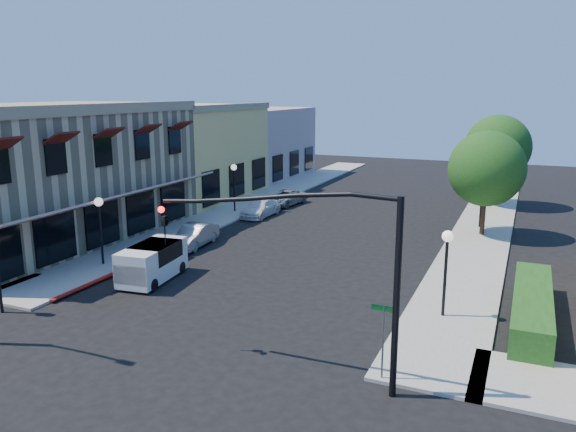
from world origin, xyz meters
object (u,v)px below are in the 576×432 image
at_px(parked_car_a, 152,253).
at_px(parked_car_c, 261,208).
at_px(street_tree_b, 497,148).
at_px(street_tree_a, 487,169).
at_px(parked_car_b, 194,236).
at_px(lamppost_left_near, 99,214).
at_px(parked_car_d, 285,198).
at_px(lamppost_right_far, 482,187).
at_px(lamppost_right_near, 447,252).
at_px(white_van, 152,260).
at_px(lamppost_left_far, 234,176).
at_px(street_name_sign, 383,330).
at_px(signal_mast_arm, 326,255).

bearing_deg(parked_car_a, parked_car_c, 93.78).
relative_size(street_tree_b, parked_car_c, 1.72).
height_order(street_tree_b, parked_car_a, street_tree_b).
relative_size(street_tree_a, parked_car_b, 1.67).
relative_size(lamppost_left_near, parked_car_d, 0.86).
distance_m(street_tree_a, parked_car_b, 17.85).
relative_size(street_tree_a, lamppost_right_far, 1.82).
bearing_deg(parked_car_c, parked_car_d, 91.75).
bearing_deg(street_tree_b, lamppost_right_near, -90.72).
relative_size(white_van, parked_car_a, 1.01).
bearing_deg(lamppost_left_far, parked_car_c, -8.85).
height_order(lamppost_left_far, parked_car_b, lamppost_left_far).
bearing_deg(street_tree_b, lamppost_left_near, -125.79).
bearing_deg(lamppost_left_far, parked_car_d, 60.10).
bearing_deg(parked_car_a, parked_car_d, 93.78).
bearing_deg(street_tree_a, lamppost_left_far, 180.00).
height_order(white_van, parked_car_a, white_van).
relative_size(lamppost_left_far, parked_car_d, 0.86).
distance_m(lamppost_right_near, parked_car_a, 14.88).
distance_m(street_tree_b, parked_car_d, 16.64).
bearing_deg(street_tree_b, lamppost_right_far, -92.15).
distance_m(street_tree_a, lamppost_left_far, 17.36).
bearing_deg(street_name_sign, white_van, 158.04).
relative_size(lamppost_left_far, parked_car_b, 0.92).
xyz_separation_m(street_tree_a, lamppost_left_far, (-17.30, 0.00, -1.46)).
distance_m(signal_mast_arm, street_name_sign, 2.98).
bearing_deg(street_tree_b, parked_car_a, -123.14).
relative_size(street_tree_a, parked_car_c, 1.59).
height_order(lamppost_right_far, parked_car_a, lamppost_right_far).
bearing_deg(lamppost_left_far, lamppost_right_near, -39.47).
xyz_separation_m(signal_mast_arm, lamppost_left_far, (-14.36, 20.50, -1.35)).
relative_size(white_van, parked_car_b, 1.05).
height_order(lamppost_left_near, parked_car_d, lamppost_left_near).
bearing_deg(parked_car_d, lamppost_left_far, -112.80).
height_order(street_tree_b, lamppost_right_far, street_tree_b).
height_order(street_tree_a, lamppost_right_far, street_tree_a).
bearing_deg(parked_car_b, street_name_sign, -43.07).
height_order(street_name_sign, parked_car_a, street_name_sign).
relative_size(street_tree_b, lamppost_left_near, 1.97).
bearing_deg(parked_car_d, street_tree_b, 28.90).
height_order(street_name_sign, parked_car_b, street_name_sign).
xyz_separation_m(street_tree_b, lamppost_left_far, (-17.30, -10.00, -1.81)).
xyz_separation_m(lamppost_right_far, parked_car_c, (-14.70, -2.36, -2.14)).
bearing_deg(lamppost_left_near, parked_car_b, 65.30).
relative_size(signal_mast_arm, street_name_sign, 3.20).
height_order(street_tree_a, street_name_sign, street_tree_a).
xyz_separation_m(parked_car_a, parked_car_b, (0.00, 3.98, -0.04)).
relative_size(lamppost_left_far, parked_car_c, 0.88).
distance_m(street_name_sign, white_van, 13.25).
distance_m(street_tree_b, parked_car_c, 18.65).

